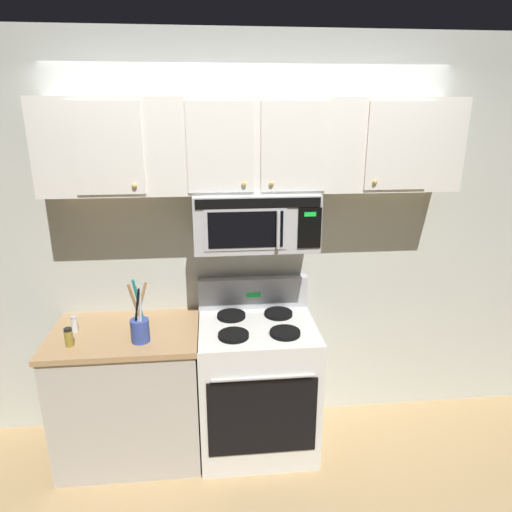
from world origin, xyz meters
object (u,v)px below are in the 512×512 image
over_range_microwave (255,219)px  spice_jar (69,337)px  utensil_crock_blue (140,326)px  stove_range (257,383)px  salt_shaker (74,324)px

over_range_microwave → spice_jar: bearing=-166.4°
over_range_microwave → utensil_crock_blue: bearing=-160.5°
stove_range → spice_jar: bearing=-172.1°
spice_jar → salt_shaker: bearing=95.4°
salt_shaker → spice_jar: (0.02, -0.18, 0.00)m
over_range_microwave → salt_shaker: (-1.15, -0.09, -0.62)m
salt_shaker → spice_jar: size_ratio=0.93×
over_range_microwave → utensil_crock_blue: 0.95m
over_range_microwave → stove_range: bearing=-89.9°
stove_range → over_range_microwave: bearing=90.1°
spice_jar → over_range_microwave: bearing=13.6°
salt_shaker → utensil_crock_blue: bearing=-21.0°
utensil_crock_blue → salt_shaker: (-0.43, 0.16, -0.05)m
utensil_crock_blue → salt_shaker: bearing=159.0°
stove_range → salt_shaker: stove_range is taller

